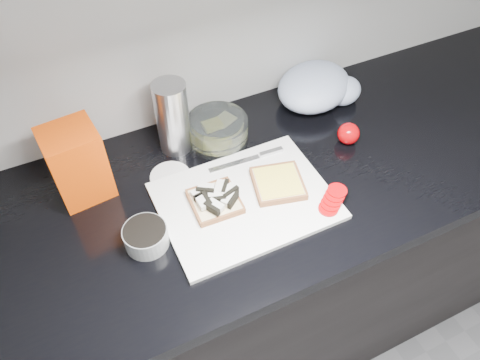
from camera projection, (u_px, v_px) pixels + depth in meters
name	position (u px, v px, depth m)	size (l,w,h in m)	color
base_cabinet	(248.00, 276.00, 1.51)	(3.50, 0.60, 0.86)	black
countertop	(250.00, 185.00, 1.18)	(3.50, 0.64, 0.04)	black
cutting_board	(245.00, 201.00, 1.11)	(0.40, 0.30, 0.01)	white
bread_left	(215.00, 200.00, 1.09)	(0.12, 0.12, 0.04)	beige
bread_right	(278.00, 183.00, 1.13)	(0.15, 0.15, 0.02)	beige
tomato_slices	(333.00, 200.00, 1.09)	(0.10, 0.08, 0.02)	#B20408
knife	(256.00, 157.00, 1.20)	(0.20, 0.03, 0.01)	silver
seed_tub	(146.00, 236.00, 1.02)	(0.10, 0.10, 0.05)	gray
tub_lid	(170.00, 176.00, 1.17)	(0.10, 0.10, 0.01)	silver
glass_bowl	(217.00, 130.00, 1.24)	(0.16, 0.16, 0.07)	silver
bread_bag	(77.00, 163.00, 1.07)	(0.12, 0.11, 0.19)	#D64003
steel_canister	(173.00, 118.00, 1.17)	(0.08, 0.08, 0.20)	#BBBBC0
grocery_bag	(318.00, 87.00, 1.33)	(0.30, 0.27, 0.10)	silver
whole_tomatoes	(348.00, 134.00, 1.23)	(0.06, 0.06, 0.06)	#B20408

